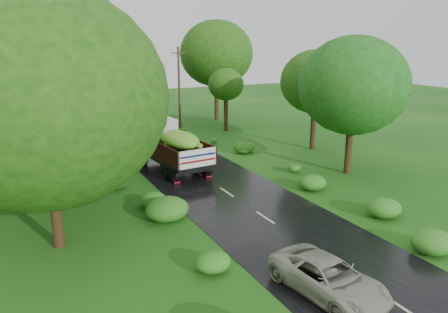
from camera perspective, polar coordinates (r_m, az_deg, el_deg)
ground at (r=18.18m, az=12.27°, el=-12.23°), size 120.00×120.00×0.00m
road at (r=21.89m, az=4.00°, el=-7.05°), size 6.50×80.00×0.02m
road_lines at (r=22.68m, az=2.70°, el=-6.19°), size 0.12×69.60×0.00m
truck_near at (r=28.63m, az=-7.17°, el=1.71°), size 3.13×7.29×2.98m
truck_far at (r=43.19m, az=-13.99°, el=5.82°), size 3.32×7.18×2.91m
car at (r=15.34m, az=13.48°, el=-15.14°), size 2.54×4.55×1.20m
utility_pole at (r=41.89m, az=-5.88°, el=9.03°), size 1.30×0.47×7.59m
trees_right at (r=36.75m, az=5.78°, el=11.06°), size 5.74×24.77×8.60m
shrubs at (r=29.45m, az=-4.97°, el=-0.54°), size 11.90×44.00×0.70m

